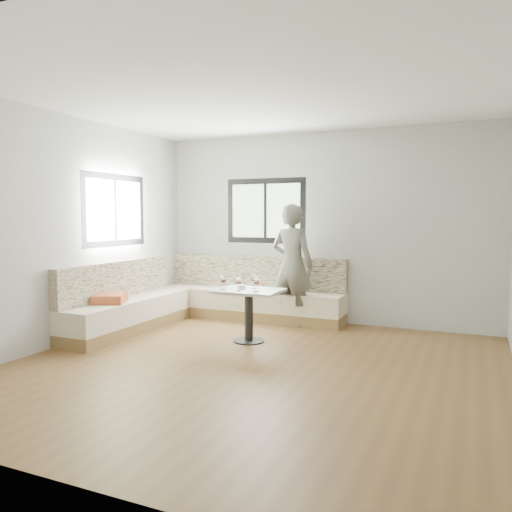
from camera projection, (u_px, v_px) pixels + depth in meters
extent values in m
cube|color=brown|center=(253.00, 367.00, 5.18)|extent=(5.00, 5.00, 0.01)
cube|color=white|center=(253.00, 92.00, 4.95)|extent=(5.00, 5.00, 0.01)
cube|color=#B7B7B2|center=(322.00, 228.00, 7.35)|extent=(5.00, 0.01, 2.80)
cube|color=#B7B7B2|center=(71.00, 247.00, 2.79)|extent=(5.00, 0.01, 2.80)
cube|color=#B7B7B2|center=(66.00, 230.00, 6.07)|extent=(0.01, 5.00, 2.80)
cube|color=black|center=(266.00, 211.00, 7.68)|extent=(1.30, 0.02, 1.00)
cube|color=black|center=(115.00, 210.00, 6.87)|extent=(0.02, 1.30, 1.00)
cube|color=olive|center=(250.00, 314.00, 7.63)|extent=(2.90, 0.55, 0.16)
cube|color=beige|center=(250.00, 299.00, 7.61)|extent=(2.90, 0.55, 0.29)
cube|color=#F4E3C6|center=(255.00, 272.00, 7.76)|extent=(2.90, 0.14, 0.50)
cube|color=olive|center=(129.00, 325.00, 6.82)|extent=(0.55, 2.25, 0.16)
cube|color=beige|center=(129.00, 309.00, 6.80)|extent=(0.55, 2.25, 0.29)
cube|color=#F4E3C6|center=(116.00, 279.00, 6.85)|extent=(0.14, 2.25, 0.50)
cube|color=#D56329|center=(110.00, 298.00, 6.44)|extent=(0.51, 0.51, 0.12)
cylinder|color=black|center=(249.00, 341.00, 6.25)|extent=(0.39, 0.39, 0.02)
cylinder|color=black|center=(249.00, 317.00, 6.23)|extent=(0.11, 0.11, 0.62)
cube|color=silver|center=(249.00, 291.00, 6.20)|extent=(0.80, 0.62, 0.04)
imported|color=#646459|center=(292.00, 265.00, 7.11)|extent=(0.70, 0.52, 1.75)
cylinder|color=white|center=(241.00, 287.00, 6.28)|extent=(0.11, 0.11, 0.04)
sphere|color=black|center=(243.00, 286.00, 6.28)|extent=(0.02, 0.02, 0.02)
sphere|color=black|center=(241.00, 286.00, 6.29)|extent=(0.02, 0.02, 0.02)
sphere|color=black|center=(241.00, 286.00, 6.26)|extent=(0.02, 0.02, 0.02)
cylinder|color=white|center=(223.00, 289.00, 6.20)|extent=(0.06, 0.06, 0.01)
cylinder|color=white|center=(223.00, 286.00, 6.20)|extent=(0.01, 0.01, 0.08)
ellipsoid|color=white|center=(223.00, 279.00, 6.19)|extent=(0.08, 0.08, 0.10)
cylinder|color=#510206|center=(223.00, 281.00, 6.19)|extent=(0.06, 0.06, 0.02)
cylinder|color=white|center=(239.00, 291.00, 6.05)|extent=(0.06, 0.06, 0.01)
cylinder|color=white|center=(239.00, 288.00, 6.05)|extent=(0.01, 0.01, 0.08)
ellipsoid|color=white|center=(239.00, 280.00, 6.04)|extent=(0.08, 0.08, 0.10)
cylinder|color=#510206|center=(239.00, 282.00, 6.05)|extent=(0.06, 0.06, 0.02)
cylinder|color=white|center=(257.00, 291.00, 6.03)|extent=(0.06, 0.06, 0.01)
cylinder|color=white|center=(257.00, 288.00, 6.03)|extent=(0.01, 0.01, 0.08)
ellipsoid|color=white|center=(257.00, 280.00, 6.02)|extent=(0.08, 0.08, 0.10)
cylinder|color=#510206|center=(257.00, 282.00, 6.03)|extent=(0.06, 0.06, 0.02)
cylinder|color=white|center=(254.00, 288.00, 6.29)|extent=(0.06, 0.06, 0.01)
cylinder|color=white|center=(254.00, 285.00, 6.29)|extent=(0.01, 0.01, 0.08)
ellipsoid|color=white|center=(254.00, 278.00, 6.28)|extent=(0.08, 0.08, 0.10)
cylinder|color=#510206|center=(254.00, 280.00, 6.28)|extent=(0.06, 0.06, 0.02)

